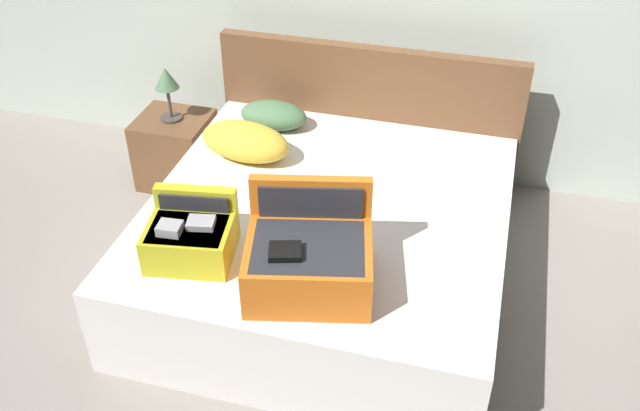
{
  "coord_description": "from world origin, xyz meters",
  "views": [
    {
      "loc": [
        0.74,
        -2.42,
        2.63
      ],
      "look_at": [
        0.0,
        0.26,
        0.59
      ],
      "focal_mm": 39.98,
      "sensor_mm": 36.0,
      "label": 1
    }
  ],
  "objects_px": {
    "bed": "(327,243)",
    "pillow_center_head": "(274,115)",
    "hard_case_large": "(309,259)",
    "pillow_near_headboard": "(245,141)",
    "table_lamp": "(167,82)",
    "nightstand": "(176,150)",
    "hard_case_medium": "(191,237)"
  },
  "relations": [
    {
      "from": "pillow_center_head",
      "to": "nightstand",
      "type": "xyz_separation_m",
      "value": [
        -0.67,
        -0.01,
        -0.34
      ]
    },
    {
      "from": "pillow_center_head",
      "to": "bed",
      "type": "bearing_deg",
      "value": -53.3
    },
    {
      "from": "hard_case_medium",
      "to": "pillow_near_headboard",
      "type": "xyz_separation_m",
      "value": [
        -0.06,
        0.87,
        -0.01
      ]
    },
    {
      "from": "hard_case_medium",
      "to": "table_lamp",
      "type": "distance_m",
      "value": 1.4
    },
    {
      "from": "pillow_center_head",
      "to": "pillow_near_headboard",
      "type": "bearing_deg",
      "value": -96.93
    },
    {
      "from": "hard_case_large",
      "to": "pillow_center_head",
      "type": "distance_m",
      "value": 1.4
    },
    {
      "from": "hard_case_large",
      "to": "table_lamp",
      "type": "relative_size",
      "value": 1.84
    },
    {
      "from": "bed",
      "to": "table_lamp",
      "type": "distance_m",
      "value": 1.44
    },
    {
      "from": "bed",
      "to": "nightstand",
      "type": "height_order",
      "value": "bed"
    },
    {
      "from": "nightstand",
      "to": "table_lamp",
      "type": "bearing_deg",
      "value": 0.0
    },
    {
      "from": "pillow_center_head",
      "to": "nightstand",
      "type": "height_order",
      "value": "pillow_center_head"
    },
    {
      "from": "bed",
      "to": "hard_case_medium",
      "type": "distance_m",
      "value": 0.82
    },
    {
      "from": "hard_case_large",
      "to": "table_lamp",
      "type": "distance_m",
      "value": 1.78
    },
    {
      "from": "hard_case_medium",
      "to": "pillow_center_head",
      "type": "xyz_separation_m",
      "value": [
        -0.01,
        1.23,
        -0.03
      ]
    },
    {
      "from": "nightstand",
      "to": "hard_case_large",
      "type": "bearing_deg",
      "value": -45.09
    },
    {
      "from": "pillow_near_headboard",
      "to": "pillow_center_head",
      "type": "xyz_separation_m",
      "value": [
        0.04,
        0.36,
        -0.02
      ]
    },
    {
      "from": "bed",
      "to": "nightstand",
      "type": "xyz_separation_m",
      "value": [
        -1.18,
        0.68,
        -0.02
      ]
    },
    {
      "from": "table_lamp",
      "to": "hard_case_large",
      "type": "bearing_deg",
      "value": -45.09
    },
    {
      "from": "pillow_near_headboard",
      "to": "table_lamp",
      "type": "relative_size",
      "value": 1.51
    },
    {
      "from": "hard_case_medium",
      "to": "pillow_center_head",
      "type": "bearing_deg",
      "value": 81.28
    },
    {
      "from": "hard_case_large",
      "to": "nightstand",
      "type": "xyz_separation_m",
      "value": [
        -1.25,
        1.26,
        -0.41
      ]
    },
    {
      "from": "hard_case_large",
      "to": "pillow_center_head",
      "type": "bearing_deg",
      "value": 101.57
    },
    {
      "from": "hard_case_medium",
      "to": "pillow_center_head",
      "type": "distance_m",
      "value": 1.23
    },
    {
      "from": "pillow_near_headboard",
      "to": "table_lamp",
      "type": "bearing_deg",
      "value": 150.86
    },
    {
      "from": "hard_case_large",
      "to": "pillow_center_head",
      "type": "relative_size",
      "value": 1.58
    },
    {
      "from": "bed",
      "to": "pillow_center_head",
      "type": "xyz_separation_m",
      "value": [
        -0.51,
        0.69,
        0.33
      ]
    },
    {
      "from": "hard_case_medium",
      "to": "pillow_near_headboard",
      "type": "relative_size",
      "value": 0.83
    },
    {
      "from": "pillow_near_headboard",
      "to": "bed",
      "type": "bearing_deg",
      "value": -30.5
    },
    {
      "from": "pillow_near_headboard",
      "to": "hard_case_medium",
      "type": "bearing_deg",
      "value": -86.31
    },
    {
      "from": "bed",
      "to": "hard_case_medium",
      "type": "relative_size",
      "value": 4.29
    },
    {
      "from": "hard_case_large",
      "to": "pillow_near_headboard",
      "type": "xyz_separation_m",
      "value": [
        -0.63,
        0.91,
        -0.04
      ]
    },
    {
      "from": "bed",
      "to": "pillow_center_head",
      "type": "bearing_deg",
      "value": 126.7
    }
  ]
}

